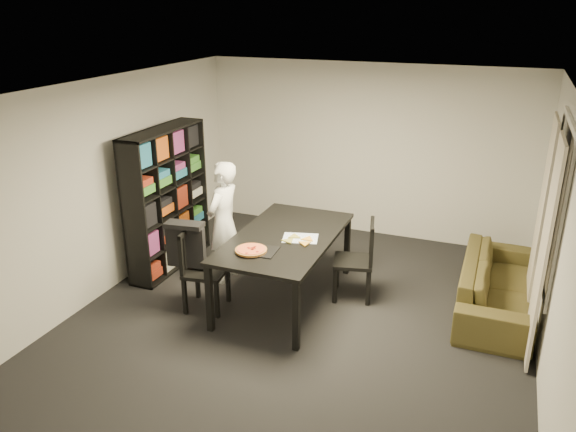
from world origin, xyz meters
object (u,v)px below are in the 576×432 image
at_px(baking_tray, 259,251).
at_px(pepperoni_pizza, 251,250).
at_px(bookshelf, 167,199).
at_px(chair_left, 198,264).
at_px(sofa, 497,285).
at_px(chair_right, 361,255).
at_px(dining_table, 285,242).
at_px(person, 223,222).

bearing_deg(baking_tray, pepperoni_pizza, -138.61).
bearing_deg(bookshelf, baking_tray, -26.21).
relative_size(chair_left, sofa, 0.48).
relative_size(chair_right, baking_tray, 2.48).
bearing_deg(sofa, dining_table, 106.65).
xyz_separation_m(dining_table, person, (-0.93, 0.23, 0.03)).
distance_m(baking_tray, pepperoni_pizza, 0.09).
height_order(bookshelf, person, bookshelf).
bearing_deg(chair_right, dining_table, -78.08).
height_order(dining_table, baking_tray, baking_tray).
bearing_deg(person, sofa, 103.11).
height_order(pepperoni_pizza, sofa, pepperoni_pizza).
bearing_deg(bookshelf, sofa, 5.22).
height_order(bookshelf, chair_left, bookshelf).
distance_m(pepperoni_pizza, sofa, 2.92).
relative_size(chair_left, pepperoni_pizza, 2.82).
height_order(chair_right, person, person).
distance_m(baking_tray, sofa, 2.84).
xyz_separation_m(chair_left, pepperoni_pizza, (0.70, -0.03, 0.30)).
bearing_deg(bookshelf, chair_right, 1.27).
height_order(chair_left, person, person).
relative_size(bookshelf, person, 1.20).
xyz_separation_m(chair_left, baking_tray, (0.77, 0.03, 0.28)).
relative_size(pepperoni_pizza, sofa, 0.17).
xyz_separation_m(chair_right, baking_tray, (-0.94, -0.90, 0.28)).
height_order(bookshelf, pepperoni_pizza, bookshelf).
distance_m(chair_left, person, 0.80).
bearing_deg(baking_tray, chair_left, -177.81).
bearing_deg(chair_left, dining_table, -66.70).
relative_size(baking_tray, sofa, 0.19).
bearing_deg(baking_tray, dining_table, 77.81).
xyz_separation_m(dining_table, sofa, (2.39, 0.72, -0.46)).
distance_m(bookshelf, person, 0.91).
bearing_deg(baking_tray, chair_right, 43.66).
xyz_separation_m(bookshelf, pepperoni_pizza, (1.64, -0.90, -0.09)).
bearing_deg(sofa, person, 98.35).
relative_size(person, pepperoni_pizza, 4.52).
height_order(dining_table, chair_left, chair_left).
distance_m(dining_table, sofa, 2.54).
distance_m(bookshelf, chair_right, 2.68).
relative_size(bookshelf, chair_right, 1.92).
relative_size(person, baking_tray, 3.96).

